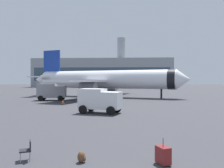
# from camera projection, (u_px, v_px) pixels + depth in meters

# --- Properties ---
(airplane_at_gate) EXTENTS (34.80, 31.82, 10.50)m
(airplane_at_gate) POSITION_uv_depth(u_px,v_px,m) (104.00, 80.00, 49.56)
(airplane_at_gate) COLOR white
(airplane_at_gate) RESTS_ON ground
(service_truck) EXTENTS (4.98, 2.90, 2.90)m
(service_truck) POSITION_uv_depth(u_px,v_px,m) (51.00, 91.00, 40.96)
(service_truck) COLOR gray
(service_truck) RESTS_ON ground
(cargo_van) EXTENTS (4.78, 3.32, 2.60)m
(cargo_van) POSITION_uv_depth(u_px,v_px,m) (100.00, 100.00, 24.78)
(cargo_van) COLOR white
(cargo_van) RESTS_ON ground
(safety_cone_near) EXTENTS (0.44, 0.44, 0.63)m
(safety_cone_near) POSITION_uv_depth(u_px,v_px,m) (81.00, 107.00, 28.28)
(safety_cone_near) COLOR #F2590C
(safety_cone_near) RESTS_ON ground
(safety_cone_mid) EXTENTS (0.44, 0.44, 0.59)m
(safety_cone_mid) POSITION_uv_depth(u_px,v_px,m) (63.00, 102.00, 35.24)
(safety_cone_mid) COLOR #F2590C
(safety_cone_mid) RESTS_ON ground
(rolling_suitcase) EXTENTS (0.63, 0.75, 1.10)m
(rolling_suitcase) POSITION_uv_depth(u_px,v_px,m) (163.00, 155.00, 9.65)
(rolling_suitcase) COLOR maroon
(rolling_suitcase) RESTS_ON ground
(traveller_backpack) EXTENTS (0.36, 0.40, 0.48)m
(traveller_backpack) POSITION_uv_depth(u_px,v_px,m) (82.00, 157.00, 9.88)
(traveller_backpack) COLOR brown
(traveller_backpack) RESTS_ON ground
(gate_chair) EXTENTS (0.63, 0.63, 0.86)m
(gate_chair) POSITION_uv_depth(u_px,v_px,m) (27.00, 149.00, 10.12)
(gate_chair) COLOR black
(gate_chair) RESTS_ON ground
(terminal_building) EXTENTS (72.70, 23.56, 26.95)m
(terminal_building) POSITION_uv_depth(u_px,v_px,m) (103.00, 73.00, 129.13)
(terminal_building) COLOR gray
(terminal_building) RESTS_ON ground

